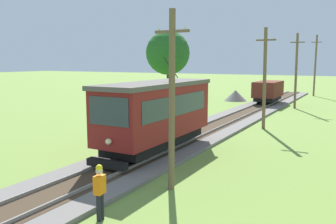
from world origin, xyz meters
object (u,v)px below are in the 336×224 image
(red_tram, at_px, (156,113))
(tree_left_near, at_px, (168,53))
(track_worker, at_px, (100,190))
(utility_pole_mid, at_px, (265,78))
(utility_pole_distant, at_px, (315,65))
(freight_car, at_px, (268,91))
(utility_pole_near_tram, at_px, (172,99))
(utility_pole_far, at_px, (296,70))
(gravel_pile, at_px, (235,95))

(red_tram, relative_size, tree_left_near, 0.98)
(red_tram, bearing_deg, track_worker, -71.51)
(utility_pole_mid, height_order, track_worker, utility_pole_mid)
(utility_pole_distant, bearing_deg, utility_pole_mid, -90.00)
(utility_pole_mid, distance_m, tree_left_near, 22.08)
(red_tram, xyz_separation_m, utility_pole_distant, (3.23, 38.01, 2.15))
(tree_left_near, bearing_deg, utility_pole_mid, -42.80)
(freight_car, relative_size, tree_left_near, 0.60)
(utility_pole_near_tram, distance_m, utility_pole_far, 26.88)
(utility_pole_near_tram, bearing_deg, red_tram, 126.98)
(utility_pole_mid, xyz_separation_m, tree_left_near, (-16.12, 14.93, 2.21))
(utility_pole_mid, relative_size, gravel_pile, 2.55)
(utility_pole_mid, height_order, gravel_pile, utility_pole_mid)
(utility_pole_far, xyz_separation_m, track_worker, (-0.62, -30.39, -2.96))
(utility_pole_mid, xyz_separation_m, utility_pole_far, (0.00, 12.95, 0.24))
(freight_car, bearing_deg, utility_pole_distant, 76.44)
(freight_car, bearing_deg, gravel_pile, 155.27)
(track_worker, bearing_deg, utility_pole_mid, 80.92)
(utility_pole_near_tram, relative_size, utility_pole_distant, 0.80)
(utility_pole_distant, height_order, track_worker, utility_pole_distant)
(gravel_pile, distance_m, tree_left_near, 10.14)
(track_worker, bearing_deg, red_tram, 101.46)
(red_tram, distance_m, utility_pole_near_tram, 5.53)
(red_tram, xyz_separation_m, freight_car, (-0.00, 24.59, -0.64))
(utility_pole_far, height_order, track_worker, utility_pole_far)
(red_tram, bearing_deg, utility_pole_distant, 85.14)
(track_worker, bearing_deg, utility_pole_near_tram, 72.90)
(utility_pole_far, xyz_separation_m, utility_pole_distant, (0.00, 15.42, 0.39))
(gravel_pile, bearing_deg, utility_pole_near_tram, -76.03)
(utility_pole_far, bearing_deg, track_worker, -91.17)
(freight_car, bearing_deg, red_tram, -89.99)
(gravel_pile, bearing_deg, utility_pole_distant, 55.88)
(utility_pole_distant, distance_m, track_worker, 45.94)
(red_tram, xyz_separation_m, tree_left_near, (-12.88, 24.56, 3.73))
(utility_pole_near_tram, distance_m, utility_pole_mid, 13.93)
(utility_pole_far, height_order, gravel_pile, utility_pole_far)
(utility_pole_near_tram, height_order, tree_left_near, tree_left_near)
(utility_pole_near_tram, height_order, track_worker, utility_pole_near_tram)
(freight_car, distance_m, track_worker, 32.50)
(utility_pole_mid, distance_m, track_worker, 17.66)
(utility_pole_far, xyz_separation_m, tree_left_near, (-16.12, 1.98, 1.97))
(red_tram, distance_m, track_worker, 8.31)
(utility_pole_mid, distance_m, utility_pole_distant, 28.38)
(utility_pole_far, height_order, tree_left_near, tree_left_near)
(utility_pole_far, bearing_deg, tree_left_near, 173.01)
(red_tram, relative_size, utility_pole_distant, 1.01)
(gravel_pile, relative_size, tree_left_near, 0.32)
(red_tram, height_order, utility_pole_near_tram, utility_pole_near_tram)
(utility_pole_near_tram, height_order, utility_pole_distant, utility_pole_distant)
(utility_pole_mid, xyz_separation_m, track_worker, (-0.62, -17.44, -2.72))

